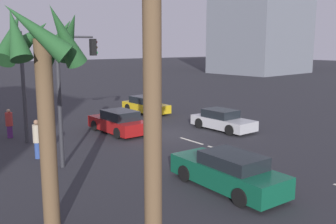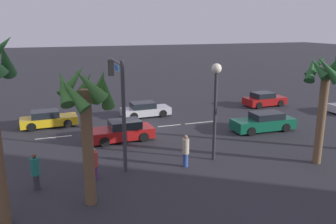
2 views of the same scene
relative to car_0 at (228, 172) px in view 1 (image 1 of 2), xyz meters
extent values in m
plane|color=#28282D|center=(8.22, -3.53, -0.64)|extent=(220.00, 220.00, 0.00)
cube|color=silver|center=(3.55, -3.53, -0.64)|extent=(2.48, 0.14, 0.01)
cube|color=silver|center=(6.11, -3.53, -0.64)|extent=(1.88, 0.14, 0.01)
cube|color=silver|center=(14.66, -3.53, -0.64)|extent=(2.43, 0.14, 0.01)
cube|color=#0F5138|center=(0.05, 0.00, -0.11)|extent=(4.70, 1.80, 0.75)
cube|color=black|center=(-0.22, 0.01, 0.50)|extent=(2.27, 1.53, 0.46)
cylinder|color=black|center=(1.52, 0.75, -0.32)|extent=(0.65, 0.24, 0.64)
cylinder|color=black|center=(1.48, -0.83, -0.32)|extent=(0.65, 0.24, 0.64)
cylinder|color=black|center=(-1.37, 0.82, -0.32)|extent=(0.65, 0.24, 0.64)
cylinder|color=black|center=(-1.41, -0.75, -0.32)|extent=(0.65, 0.24, 0.64)
cube|color=gold|center=(14.87, -6.44, -0.18)|extent=(4.21, 1.84, 0.61)
cube|color=black|center=(15.12, -6.42, 0.38)|extent=(2.05, 1.55, 0.50)
cylinder|color=black|center=(13.62, -7.27, -0.32)|extent=(0.65, 0.25, 0.64)
cylinder|color=black|center=(13.55, -5.71, -0.32)|extent=(0.65, 0.25, 0.64)
cylinder|color=black|center=(16.19, -7.16, -0.32)|extent=(0.65, 0.25, 0.64)
cylinder|color=black|center=(16.12, -5.60, -0.32)|extent=(0.65, 0.25, 0.64)
cube|color=maroon|center=(10.34, -1.36, -0.14)|extent=(4.31, 1.90, 0.69)
cube|color=black|center=(10.08, -1.37, 0.47)|extent=(2.09, 1.61, 0.53)
cylinder|color=black|center=(11.63, -0.49, -0.32)|extent=(0.65, 0.24, 0.64)
cylinder|color=black|center=(11.68, -2.15, -0.32)|extent=(0.65, 0.24, 0.64)
cylinder|color=black|center=(8.99, -0.58, -0.32)|extent=(0.65, 0.24, 0.64)
cylinder|color=black|center=(9.05, -2.24, -0.32)|extent=(0.65, 0.24, 0.64)
cube|color=#B7B7BC|center=(7.03, -6.90, -0.18)|extent=(4.16, 1.80, 0.60)
cube|color=black|center=(7.28, -6.89, 0.36)|extent=(2.02, 1.53, 0.49)
cylinder|color=black|center=(5.78, -7.72, -0.32)|extent=(0.65, 0.24, 0.64)
cylinder|color=black|center=(5.73, -6.15, -0.32)|extent=(0.65, 0.24, 0.64)
cylinder|color=black|center=(8.33, -7.65, -0.32)|extent=(0.65, 0.24, 0.64)
cylinder|color=black|center=(8.28, -6.07, -0.32)|extent=(0.65, 0.24, 0.64)
cylinder|color=#38383D|center=(11.23, 3.74, 2.30)|extent=(0.20, 0.20, 5.88)
cylinder|color=#38383D|center=(11.15, 1.74, 4.99)|extent=(0.28, 4.00, 0.12)
cube|color=black|center=(11.07, -0.26, 4.41)|extent=(0.33, 0.33, 0.95)
sphere|color=#360503|center=(11.06, -0.44, 4.71)|extent=(0.20, 0.20, 0.20)
sphere|color=#392605|center=(11.06, -0.44, 4.41)|extent=(0.20, 0.20, 0.20)
sphere|color=green|center=(11.06, -0.44, 4.11)|extent=(0.20, 0.20, 0.20)
cube|color=#1959B2|center=(11.16, 1.94, 4.67)|extent=(0.08, 1.10, 0.28)
cylinder|color=#2D2D33|center=(6.06, 3.84, 1.86)|extent=(0.18, 0.18, 5.00)
sphere|color=#F2EACC|center=(6.06, 3.84, 4.64)|extent=(0.56, 0.56, 0.56)
cylinder|color=#2D478C|center=(7.98, 4.24, -0.26)|extent=(0.40, 0.40, 0.76)
cylinder|color=#B2A58C|center=(7.98, 4.24, 0.54)|extent=(0.53, 0.53, 0.83)
sphere|color=#8C664C|center=(7.98, 4.24, 1.07)|extent=(0.23, 0.23, 0.23)
cylinder|color=#59266B|center=(12.91, 4.16, -0.30)|extent=(0.35, 0.35, 0.69)
cylinder|color=#BF3833|center=(12.91, 4.16, 0.43)|extent=(0.46, 0.46, 0.76)
sphere|color=tan|center=(12.91, 4.16, 0.91)|extent=(0.20, 0.20, 0.20)
cylinder|color=brown|center=(0.81, 6.26, 2.03)|extent=(0.46, 0.46, 5.35)
cone|color=#235628|center=(1.44, 6.34, 4.75)|extent=(0.73, 1.40, 1.24)
cone|color=#235628|center=(1.33, 6.87, 4.76)|extent=(1.49, 1.38, 1.57)
cone|color=#235628|center=(0.75, 6.93, 4.81)|extent=(1.12, 0.66, 1.45)
cone|color=#235628|center=(0.03, 6.66, 4.89)|extent=(1.28, 1.77, 1.57)
cone|color=#235628|center=(0.06, 5.96, 4.78)|extent=(1.00, 1.42, 1.68)
cone|color=#235628|center=(0.79, 5.52, 4.77)|extent=(1.41, 0.61, 1.48)
cone|color=#235628|center=(1.29, 5.68, 4.63)|extent=(1.41, 1.31, 1.52)
cylinder|color=brown|center=(-2.96, 5.40, 3.15)|extent=(0.38, 0.38, 7.58)
cube|color=slate|center=(37.60, -47.58, 12.17)|extent=(14.13, 16.75, 25.63)
camera|label=1|loc=(-9.19, 9.75, 4.54)|focal=40.68mm
camera|label=2|loc=(14.82, 20.47, 6.89)|focal=36.67mm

